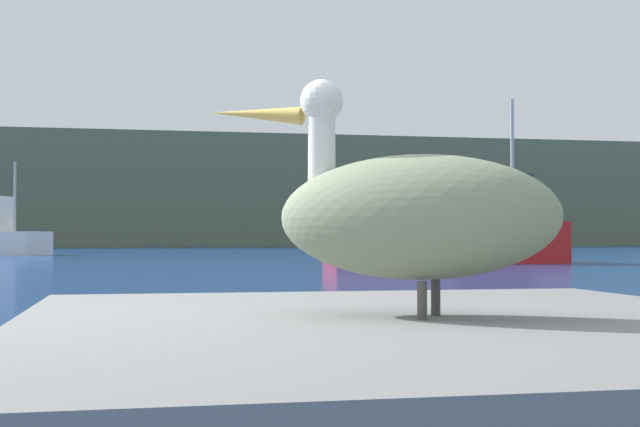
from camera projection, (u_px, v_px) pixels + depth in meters
name	position (u px, v px, depth m)	size (l,w,h in m)	color
hillside_backdrop	(135.00, 193.00, 79.34)	(140.00, 13.75, 9.69)	#5B664C
pier_dock	(415.00, 415.00, 2.75)	(2.44, 2.65, 0.61)	slate
pelican	(410.00, 213.00, 2.77)	(1.12, 0.88, 0.77)	gray
fishing_boat_red	(456.00, 231.00, 28.98)	(7.79, 2.16, 5.45)	red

